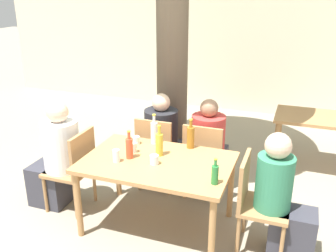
# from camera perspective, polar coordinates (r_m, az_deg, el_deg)

# --- Properties ---
(ground_plane) EXTENTS (30.00, 30.00, 0.00)m
(ground_plane) POSITION_cam_1_polar(r_m,az_deg,el_deg) (4.01, -1.52, -14.82)
(ground_plane) COLOR gray
(cafe_building_wall) EXTENTS (10.00, 0.08, 2.80)m
(cafe_building_wall) POSITION_cam_1_polar(r_m,az_deg,el_deg) (7.25, 10.51, 13.11)
(cafe_building_wall) COLOR beige
(cafe_building_wall) RESTS_ON ground_plane
(dining_table_front) EXTENTS (1.43, 0.95, 0.74)m
(dining_table_front) POSITION_cam_1_polar(r_m,az_deg,el_deg) (3.66, -1.62, -6.38)
(dining_table_front) COLOR #B27F4C
(dining_table_front) RESTS_ON ground_plane
(dining_table_back) EXTENTS (1.41, 0.71, 0.74)m
(dining_table_back) POSITION_cam_1_polar(r_m,az_deg,el_deg) (5.23, 23.68, 0.17)
(dining_table_back) COLOR #B27F4C
(dining_table_back) RESTS_ON ground_plane
(patio_chair_0) EXTENTS (0.44, 0.44, 0.91)m
(patio_chair_0) POSITION_cam_1_polar(r_m,az_deg,el_deg) (4.13, -14.00, -5.91)
(patio_chair_0) COLOR #A87A4C
(patio_chair_0) RESTS_ON ground_plane
(patio_chair_1) EXTENTS (0.44, 0.44, 0.91)m
(patio_chair_1) POSITION_cam_1_polar(r_m,az_deg,el_deg) (3.54, 13.14, -10.71)
(patio_chair_1) COLOR #A87A4C
(patio_chair_1) RESTS_ON ground_plane
(patio_chair_2) EXTENTS (0.44, 0.44, 0.91)m
(patio_chair_2) POSITION_cam_1_polar(r_m,az_deg,el_deg) (4.41, -1.71, -3.52)
(patio_chair_2) COLOR #A87A4C
(patio_chair_2) RESTS_ON ground_plane
(patio_chair_3) EXTENTS (0.44, 0.44, 0.91)m
(patio_chair_3) POSITION_cam_1_polar(r_m,az_deg,el_deg) (4.25, 5.53, -4.60)
(patio_chair_3) COLOR #A87A4C
(patio_chair_3) RESTS_ON ground_plane
(person_seated_0) EXTENTS (0.59, 0.39, 1.22)m
(person_seated_0) POSITION_cam_1_polar(r_m,az_deg,el_deg) (4.24, -16.64, -4.92)
(person_seated_0) COLOR #383842
(person_seated_0) RESTS_ON ground_plane
(person_seated_1) EXTENTS (0.56, 0.32, 1.17)m
(person_seated_1) POSITION_cam_1_polar(r_m,az_deg,el_deg) (3.52, 17.06, -11.09)
(person_seated_1) COLOR #383842
(person_seated_1) RESTS_ON ground_plane
(person_seated_2) EXTENTS (0.40, 0.60, 1.15)m
(person_seated_2) POSITION_cam_1_polar(r_m,az_deg,el_deg) (4.60, -0.64, -2.33)
(person_seated_2) COLOR #383842
(person_seated_2) RESTS_ON ground_plane
(person_seated_3) EXTENTS (0.39, 0.59, 1.14)m
(person_seated_3) POSITION_cam_1_polar(r_m,az_deg,el_deg) (4.46, 6.31, -3.38)
(person_seated_3) COLOR #383842
(person_seated_3) RESTS_ON ground_plane
(green_bottle_0) EXTENTS (0.06, 0.06, 0.24)m
(green_bottle_0) POSITION_cam_1_polar(r_m,az_deg,el_deg) (3.21, 7.16, -7.28)
(green_bottle_0) COLOR #287A38
(green_bottle_0) RESTS_ON dining_table_front
(oil_cruet_1) EXTENTS (0.07, 0.07, 0.32)m
(oil_cruet_1) POSITION_cam_1_polar(r_m,az_deg,el_deg) (3.68, -1.33, -2.73)
(oil_cruet_1) COLOR gold
(oil_cruet_1) RESTS_ON dining_table_front
(amber_bottle_2) EXTENTS (0.08, 0.08, 0.32)m
(amber_bottle_2) POSITION_cam_1_polar(r_m,az_deg,el_deg) (3.86, 3.46, -1.63)
(amber_bottle_2) COLOR #9E661E
(amber_bottle_2) RESTS_ON dining_table_front
(water_bottle_3) EXTENTS (0.07, 0.07, 0.33)m
(water_bottle_3) POSITION_cam_1_polar(r_m,az_deg,el_deg) (3.96, -2.11, -0.94)
(water_bottle_3) COLOR silver
(water_bottle_3) RESTS_ON dining_table_front
(soda_bottle_4) EXTENTS (0.07, 0.07, 0.29)m
(soda_bottle_4) POSITION_cam_1_polar(r_m,az_deg,el_deg) (3.65, -5.91, -3.28)
(soda_bottle_4) COLOR #DB4C2D
(soda_bottle_4) RESTS_ON dining_table_front
(drinking_glass_0) EXTENTS (0.07, 0.07, 0.10)m
(drinking_glass_0) POSITION_cam_1_polar(r_m,az_deg,el_deg) (3.79, -5.30, -3.29)
(drinking_glass_0) COLOR silver
(drinking_glass_0) RESTS_ON dining_table_front
(drinking_glass_1) EXTENTS (0.08, 0.08, 0.08)m
(drinking_glass_1) POSITION_cam_1_polar(r_m,az_deg,el_deg) (3.99, -4.87, -2.16)
(drinking_glass_1) COLOR silver
(drinking_glass_1) RESTS_ON dining_table_front
(drinking_glass_2) EXTENTS (0.07, 0.07, 0.12)m
(drinking_glass_2) POSITION_cam_1_polar(r_m,az_deg,el_deg) (3.61, -7.90, -4.52)
(drinking_glass_2) COLOR white
(drinking_glass_2) RESTS_ON dining_table_front
(drinking_glass_3) EXTENTS (0.08, 0.08, 0.09)m
(drinking_glass_3) POSITION_cam_1_polar(r_m,az_deg,el_deg) (3.54, -2.03, -5.16)
(drinking_glass_3) COLOR silver
(drinking_glass_3) RESTS_ON dining_table_front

